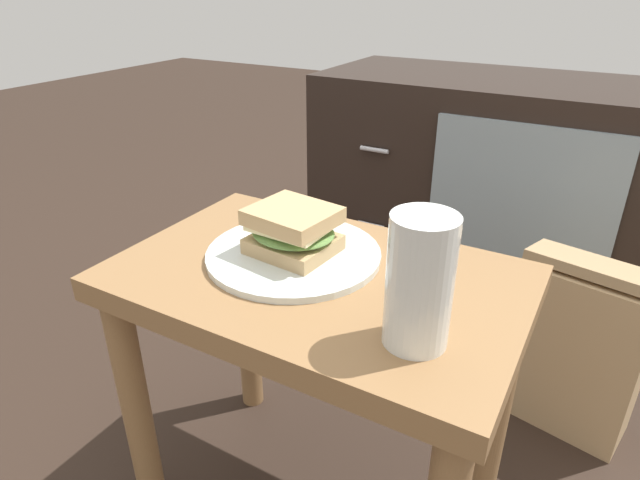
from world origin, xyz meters
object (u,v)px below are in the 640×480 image
(sandwich_front, at_px, (293,230))
(plate, at_px, (294,254))
(beer_glass, at_px, (419,285))
(paper_bag, at_px, (575,346))
(tv_cabinet, at_px, (490,182))

(sandwich_front, bearing_deg, plate, 0.00)
(beer_glass, distance_m, paper_bag, 0.63)
(sandwich_front, distance_m, paper_bag, 0.64)
(tv_cabinet, height_order, plate, tv_cabinet)
(plate, xyz_separation_m, beer_glass, (0.22, -0.10, 0.07))
(sandwich_front, relative_size, beer_glass, 0.87)
(paper_bag, bearing_deg, plate, -133.71)
(sandwich_front, relative_size, paper_bag, 0.36)
(plate, relative_size, paper_bag, 0.68)
(paper_bag, bearing_deg, sandwich_front, -133.71)
(beer_glass, bearing_deg, plate, 155.79)
(plate, bearing_deg, beer_glass, -24.21)
(tv_cabinet, xyz_separation_m, beer_glass, (0.15, -1.03, 0.24))
(tv_cabinet, relative_size, beer_glass, 6.30)
(sandwich_front, xyz_separation_m, beer_glass, (0.22, -0.10, 0.03))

